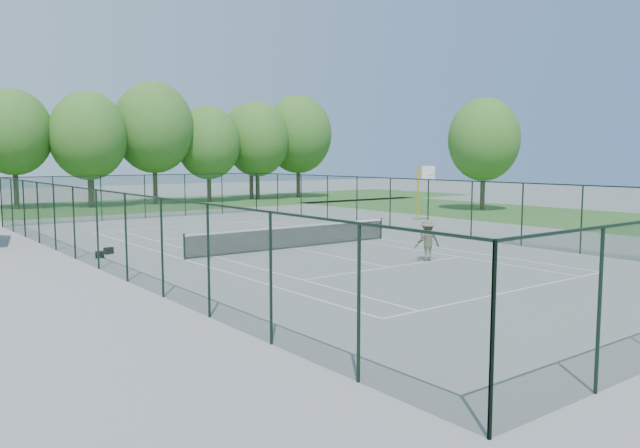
{
  "coord_description": "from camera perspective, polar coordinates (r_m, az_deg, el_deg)",
  "views": [
    {
      "loc": [
        -16.43,
        -23.57,
        4.2
      ],
      "look_at": [
        0.0,
        -2.0,
        1.3
      ],
      "focal_mm": 35.0,
      "sensor_mm": 36.0,
      "label": 1
    }
  ],
  "objects": [
    {
      "name": "tree_line_far",
      "position": [
        56.06,
        -20.42,
        7.56
      ],
      "size": [
        39.4,
        6.4,
        9.7
      ],
      "color": "#422F22",
      "rests_on": "ground"
    },
    {
      "name": "tennis_net",
      "position": [
        28.95,
        -2.4,
        -1.09
      ],
      "size": [
        11.08,
        0.08,
        1.1
      ],
      "color": "black",
      "rests_on": "ground"
    },
    {
      "name": "sports_bag_b",
      "position": [
        28.76,
        -18.76,
        -2.33
      ],
      "size": [
        0.43,
        0.33,
        0.29
      ],
      "primitive_type": "cube",
      "rotation": [
        0.0,
        0.0,
        0.3
      ],
      "color": "black",
      "rests_on": "ground"
    },
    {
      "name": "tennis_player",
      "position": [
        25.7,
        9.8,
        -1.49
      ],
      "size": [
        2.12,
        0.97,
        1.68
      ],
      "color": "#52563E",
      "rests_on": "ground"
    },
    {
      "name": "basketball_goal",
      "position": [
        41.81,
        9.46,
        3.79
      ],
      "size": [
        1.2,
        1.43,
        3.65
      ],
      "color": "#D2A205",
      "rests_on": "ground"
    },
    {
      "name": "grass_far",
      "position": [
        56.18,
        -20.2,
        1.45
      ],
      "size": [
        80.0,
        16.0,
        0.01
      ],
      "primitive_type": "cube",
      "color": "#3B6F2C",
      "rests_on": "ground"
    },
    {
      "name": "grass_side",
      "position": [
        49.11,
        18.35,
        0.89
      ],
      "size": [
        14.0,
        40.0,
        0.01
      ],
      "primitive_type": "cube",
      "color": "#3B6F2C",
      "rests_on": "ground"
    },
    {
      "name": "sports_bag_a",
      "position": [
        27.72,
        -19.49,
        -2.66
      ],
      "size": [
        0.41,
        0.31,
        0.29
      ],
      "primitive_type": "cube",
      "rotation": [
        0.0,
        0.0,
        -0.29
      ],
      "color": "black",
      "rests_on": "ground"
    },
    {
      "name": "tree_side",
      "position": [
        51.14,
        14.76,
        7.47
      ],
      "size": [
        5.6,
        5.6,
        8.87
      ],
      "color": "#422F22",
      "rests_on": "ground"
    },
    {
      "name": "court_lines",
      "position": [
        29.03,
        -2.39,
        -2.21
      ],
      "size": [
        11.05,
        23.85,
        0.01
      ],
      "color": "white",
      "rests_on": "ground"
    },
    {
      "name": "fence_enclosure",
      "position": [
        28.85,
        -2.41,
        0.85
      ],
      "size": [
        18.05,
        36.05,
        3.02
      ],
      "color": "#17341E",
      "rests_on": "ground"
    },
    {
      "name": "ground",
      "position": [
        29.03,
        -2.39,
        -2.22
      ],
      "size": [
        140.0,
        140.0,
        0.0
      ],
      "primitive_type": "plane",
      "color": "gray",
      "rests_on": "ground"
    }
  ]
}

